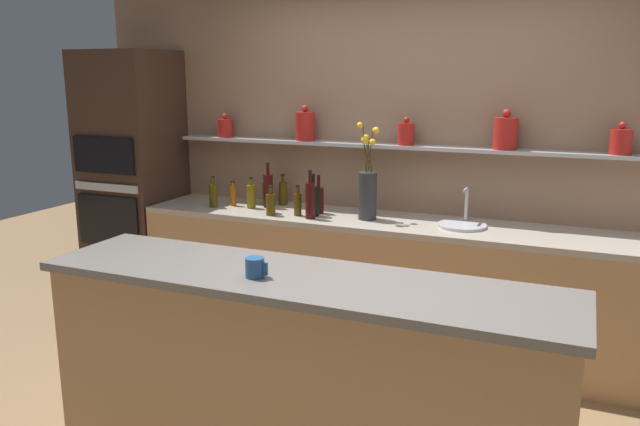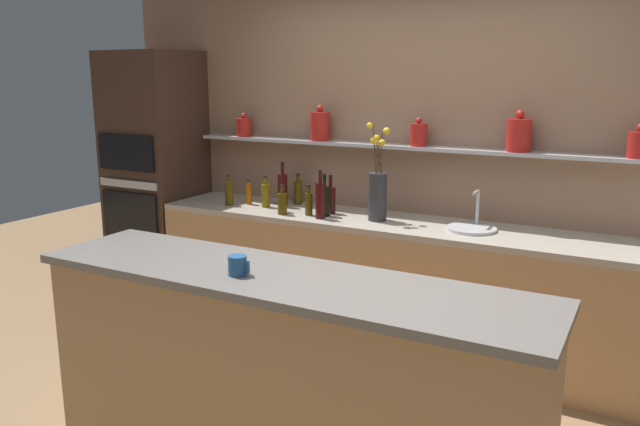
% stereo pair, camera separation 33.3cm
% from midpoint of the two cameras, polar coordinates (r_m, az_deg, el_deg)
% --- Properties ---
extents(back_wall_unit, '(5.20, 0.28, 2.60)m').
position_cam_midpoint_polar(back_wall_unit, '(4.55, 11.94, 4.71)').
color(back_wall_unit, '#937056').
rests_on(back_wall_unit, ground_plane).
extents(back_counter_unit, '(3.66, 0.62, 0.92)m').
position_cam_midpoint_polar(back_counter_unit, '(4.43, 9.28, -6.62)').
color(back_counter_unit, tan).
rests_on(back_counter_unit, ground_plane).
extents(island_counter, '(2.46, 0.61, 1.02)m').
position_cam_midpoint_polar(island_counter, '(3.01, -0.26, -14.94)').
color(island_counter, tan).
rests_on(island_counter, ground_plane).
extents(oven_tower, '(0.68, 0.64, 2.09)m').
position_cam_midpoint_polar(oven_tower, '(5.39, -13.06, 3.04)').
color(oven_tower, '#3D281E').
rests_on(oven_tower, ground_plane).
extents(flower_vase, '(0.13, 0.15, 0.67)m').
position_cam_midpoint_polar(flower_vase, '(4.29, 7.52, 1.98)').
color(flower_vase, '#2D2D33').
rests_on(flower_vase, back_counter_unit).
extents(sink_fixture, '(0.32, 0.32, 0.25)m').
position_cam_midpoint_polar(sink_fixture, '(4.18, 15.98, -1.24)').
color(sink_fixture, '#B7B7BC').
rests_on(sink_fixture, back_counter_unit).
extents(bottle_oil_0, '(0.05, 0.05, 0.22)m').
position_cam_midpoint_polar(bottle_oil_0, '(4.43, 1.12, 0.91)').
color(bottle_oil_0, '#47380A').
rests_on(bottle_oil_0, back_counter_unit).
extents(bottle_sauce_1, '(0.05, 0.05, 0.18)m').
position_cam_midpoint_polar(bottle_sauce_1, '(4.54, -1.29, 0.97)').
color(bottle_sauce_1, black).
rests_on(bottle_sauce_1, back_counter_unit).
extents(bottle_oil_2, '(0.06, 0.06, 0.24)m').
position_cam_midpoint_polar(bottle_oil_2, '(4.81, -0.05, 1.90)').
color(bottle_oil_2, '#47380A').
rests_on(bottle_oil_2, back_counter_unit).
extents(bottle_oil_3, '(0.07, 0.07, 0.24)m').
position_cam_midpoint_polar(bottle_oil_3, '(4.72, -2.98, 1.66)').
color(bottle_oil_3, brown).
rests_on(bottle_oil_3, back_counter_unit).
extents(bottle_wine_4, '(0.07, 0.07, 0.34)m').
position_cam_midpoint_polar(bottle_wine_4, '(4.73, -1.43, 2.16)').
color(bottle_wine_4, '#380C0C').
rests_on(bottle_wine_4, back_counter_unit).
extents(bottle_sauce_5, '(0.05, 0.05, 0.19)m').
position_cam_midpoint_polar(bottle_sauce_5, '(4.83, -4.57, 1.78)').
color(bottle_sauce_5, '#9E4C0A').
rests_on(bottle_sauce_5, back_counter_unit).
extents(bottle_wine_6, '(0.07, 0.07, 0.28)m').
position_cam_midpoint_polar(bottle_wine_6, '(4.50, 3.08, 1.22)').
color(bottle_wine_6, '#380C0C').
rests_on(bottle_wine_6, back_counter_unit).
extents(bottle_wine_7, '(0.08, 0.08, 0.30)m').
position_cam_midpoint_polar(bottle_wine_7, '(4.42, 2.57, 1.14)').
color(bottle_wine_7, black).
rests_on(bottle_wine_7, back_counter_unit).
extents(bottle_oil_8, '(0.06, 0.06, 0.24)m').
position_cam_midpoint_polar(bottle_oil_8, '(4.80, -6.36, 1.83)').
color(bottle_oil_8, '#47380A').
rests_on(bottle_oil_8, back_counter_unit).
extents(bottle_oil_9, '(0.06, 0.06, 0.24)m').
position_cam_midpoint_polar(bottle_oil_9, '(4.82, -1.57, 1.91)').
color(bottle_oil_9, '#47380A').
rests_on(bottle_oil_9, back_counter_unit).
extents(bottle_wine_10, '(0.07, 0.07, 0.35)m').
position_cam_midpoint_polar(bottle_wine_10, '(4.33, 2.23, 1.21)').
color(bottle_wine_10, '#380C0C').
rests_on(bottle_wine_10, back_counter_unit).
extents(bottle_oil_11, '(0.07, 0.07, 0.21)m').
position_cam_midpoint_polar(bottle_oil_11, '(4.46, -1.34, 0.89)').
color(bottle_oil_11, '#47380A').
rests_on(bottle_oil_11, back_counter_unit).
extents(coffee_mug, '(0.11, 0.09, 0.09)m').
position_cam_midpoint_polar(coffee_mug, '(2.80, -4.17, -4.85)').
color(coffee_mug, '#235184').
rests_on(coffee_mug, island_counter).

